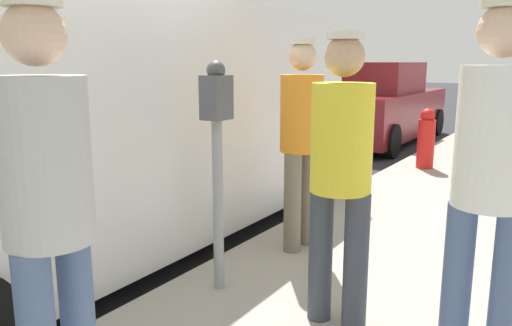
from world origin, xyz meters
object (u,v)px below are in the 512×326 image
at_px(pedestrian_in_white, 492,170).
at_px(parked_sedan_ahead, 375,106).
at_px(fire_hydrant, 426,139).
at_px(parking_meter_near, 217,138).
at_px(pedestrian_in_gray, 48,200).
at_px(pedestrian_in_orange, 301,132).
at_px(parked_van, 122,119).
at_px(pedestrian_in_yellow, 341,164).

bearing_deg(pedestrian_in_white, parked_sedan_ahead, 113.45).
bearing_deg(pedestrian_in_white, fire_hydrant, 107.56).
height_order(parking_meter_near, pedestrian_in_gray, pedestrian_in_gray).
bearing_deg(pedestrian_in_gray, parked_sedan_ahead, 102.50).
height_order(parking_meter_near, pedestrian_in_orange, pedestrian_in_orange).
relative_size(pedestrian_in_white, parked_van, 0.34).
xyz_separation_m(parking_meter_near, pedestrian_in_gray, (0.30, -1.44, -0.03)).
xyz_separation_m(pedestrian_in_orange, pedestrian_in_gray, (0.21, -2.42, 0.04)).
height_order(pedestrian_in_white, pedestrian_in_orange, pedestrian_in_white).
bearing_deg(parked_van, pedestrian_in_white, -11.60).
bearing_deg(parked_van, pedestrian_in_yellow, -13.47).
relative_size(pedestrian_in_gray, fire_hydrant, 2.03).
height_order(pedestrian_in_white, pedestrian_in_gray, pedestrian_in_white).
bearing_deg(pedestrian_in_yellow, pedestrian_in_white, -5.73).
xyz_separation_m(pedestrian_in_orange, fire_hydrant, (0.01, 3.81, -0.55)).
height_order(pedestrian_in_gray, parked_van, parked_van).
relative_size(pedestrian_in_orange, fire_hydrant, 1.96).
height_order(parking_meter_near, parked_sedan_ahead, parking_meter_near).
relative_size(parked_van, fire_hydrant, 6.07).
relative_size(pedestrian_in_orange, pedestrian_in_yellow, 1.01).
distance_m(pedestrian_in_white, pedestrian_in_gray, 1.91).
height_order(pedestrian_in_orange, pedestrian_in_yellow, pedestrian_in_orange).
height_order(parking_meter_near, parked_van, parked_van).
bearing_deg(fire_hydrant, parked_sedan_ahead, 122.34).
xyz_separation_m(parking_meter_near, parked_van, (-1.50, 0.57, -0.03)).
height_order(pedestrian_in_orange, fire_hydrant, pedestrian_in_orange).
bearing_deg(fire_hydrant, parked_van, -110.79).
xyz_separation_m(parking_meter_near, pedestrian_in_white, (1.64, -0.08, -0.00)).
relative_size(parked_sedan_ahead, fire_hydrant, 5.14).
bearing_deg(fire_hydrant, pedestrian_in_orange, -90.10).
relative_size(pedestrian_in_gray, parked_sedan_ahead, 0.39).
bearing_deg(pedestrian_in_yellow, parking_meter_near, 179.94).
bearing_deg(pedestrian_in_gray, pedestrian_in_orange, 94.95).
height_order(pedestrian_in_white, pedestrian_in_yellow, pedestrian_in_white).
height_order(parked_van, fire_hydrant, parked_van).
bearing_deg(parking_meter_near, pedestrian_in_white, -2.75).
height_order(pedestrian_in_orange, pedestrian_in_gray, pedestrian_in_gray).
height_order(parked_van, parked_sedan_ahead, parked_van).
height_order(pedestrian_in_white, fire_hydrant, pedestrian_in_white).
bearing_deg(pedestrian_in_orange, parking_meter_near, -95.46).
height_order(pedestrian_in_yellow, parked_van, parked_van).
xyz_separation_m(parked_van, parked_sedan_ahead, (-0.21, 7.08, -0.41)).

